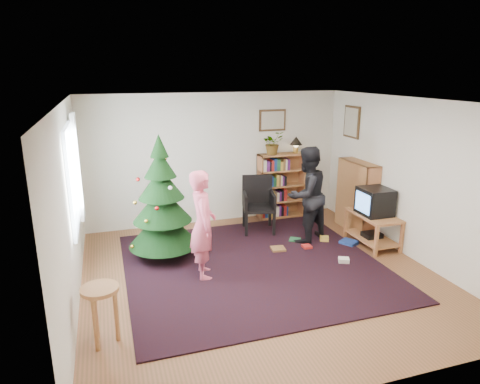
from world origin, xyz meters
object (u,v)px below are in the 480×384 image
object	(u,v)px
bookshelf_right	(357,196)
table_lamp	(296,142)
tv_stand	(373,226)
potted_plant	(273,143)
person_standing	(203,225)
picture_right	(352,122)
person_by_chair	(306,195)
picture_back	(272,120)
armchair	(257,201)
christmas_tree	(162,208)
stool	(101,300)
crt_tv	(375,201)
bookshelf_back	(281,185)

from	to	relation	value
bookshelf_right	table_lamp	distance (m)	1.61
tv_stand	potted_plant	xyz separation A→B (m)	(-1.11, 1.87, 1.20)
tv_stand	person_standing	distance (m)	3.06
picture_right	person_standing	size ratio (longest dim) A/B	0.38
table_lamp	person_by_chair	bearing A→B (deg)	-106.80
picture_back	picture_right	distance (m)	1.51
picture_right	person_by_chair	size ratio (longest dim) A/B	0.36
person_standing	picture_back	bearing A→B (deg)	-35.80
bookshelf_right	armchair	xyz separation A→B (m)	(-1.76, 0.56, -0.11)
christmas_tree	stool	size ratio (longest dim) A/B	2.94
armchair	potted_plant	distance (m)	1.25
christmas_tree	person_standing	xyz separation A→B (m)	(0.46, -0.83, -0.04)
picture_right	bookshelf_right	xyz separation A→B (m)	(-0.14, -0.55, -1.29)
picture_back	christmas_tree	xyz separation A→B (m)	(-2.40, -1.42, -1.12)
picture_back	stool	bearing A→B (deg)	-133.86
picture_back	tv_stand	world-z (taller)	picture_back
tv_stand	person_by_chair	size ratio (longest dim) A/B	0.58
bookshelf_right	tv_stand	bearing A→B (deg)	170.55
christmas_tree	table_lamp	world-z (taller)	christmas_tree
tv_stand	person_by_chair	xyz separation A→B (m)	(-1.02, 0.50, 0.51)
picture_right	person_by_chair	bearing A→B (deg)	-148.84
crt_tv	potted_plant	world-z (taller)	potted_plant
bookshelf_back	person_by_chair	xyz separation A→B (m)	(-0.11, -1.36, 0.17)
picture_right	bookshelf_back	world-z (taller)	picture_right
bookshelf_back	crt_tv	world-z (taller)	bookshelf_back
person_by_chair	table_lamp	world-z (taller)	person_by_chair
armchair	table_lamp	world-z (taller)	table_lamp
picture_back	bookshelf_right	world-z (taller)	picture_back
tv_stand	armchair	xyz separation A→B (m)	(-1.64, 1.28, 0.22)
potted_plant	table_lamp	bearing A→B (deg)	0.00
stool	table_lamp	size ratio (longest dim) A/B	2.04
picture_back	picture_right	bearing A→B (deg)	-28.69
picture_back	person_by_chair	size ratio (longest dim) A/B	0.33
bookshelf_right	person_by_chair	size ratio (longest dim) A/B	0.78
picture_back	bookshelf_right	distance (m)	2.17
christmas_tree	bookshelf_back	xyz separation A→B (m)	(2.56, 1.29, -0.16)
bookshelf_right	crt_tv	size ratio (longest dim) A/B	2.51
crt_tv	potted_plant	xyz separation A→B (m)	(-1.11, 1.87, 0.75)
picture_right	potted_plant	world-z (taller)	picture_right
picture_right	armchair	bearing A→B (deg)	179.88
person_standing	crt_tv	bearing A→B (deg)	-80.21
picture_back	person_standing	bearing A→B (deg)	-130.69
picture_right	armchair	xyz separation A→B (m)	(-1.90, 0.00, -1.40)
picture_right	bookshelf_right	world-z (taller)	picture_right
person_standing	table_lamp	bearing A→B (deg)	-43.63
picture_right	potted_plant	xyz separation A→B (m)	(-1.37, 0.59, -0.42)
potted_plant	christmas_tree	bearing A→B (deg)	-151.33
bookshelf_right	crt_tv	world-z (taller)	bookshelf_right
person_by_chair	crt_tv	bearing A→B (deg)	132.99
picture_back	table_lamp	xyz separation A→B (m)	(0.46, -0.14, -0.43)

